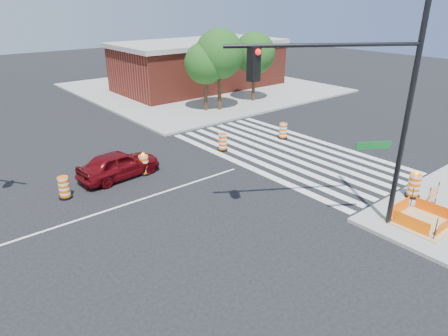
% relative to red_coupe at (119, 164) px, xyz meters
% --- Properties ---
extents(ground, '(120.00, 120.00, 0.00)m').
position_rel_red_coupe_xyz_m(ground, '(-1.88, -2.85, -0.70)').
color(ground, black).
rests_on(ground, ground).
extents(sidewalk_ne, '(22.00, 22.00, 0.15)m').
position_rel_red_coupe_xyz_m(sidewalk_ne, '(16.12, 15.15, -0.63)').
color(sidewalk_ne, gray).
rests_on(sidewalk_ne, ground).
extents(crosswalk_east, '(6.75, 13.50, 0.01)m').
position_rel_red_coupe_xyz_m(crosswalk_east, '(9.07, -2.85, -0.70)').
color(crosswalk_east, silver).
rests_on(crosswalk_east, ground).
extents(lane_centerline, '(14.00, 0.12, 0.01)m').
position_rel_red_coupe_xyz_m(lane_centerline, '(-1.88, -2.85, -0.70)').
color(lane_centerline, silver).
rests_on(lane_centerline, ground).
extents(excavation_pit, '(2.20, 2.20, 0.90)m').
position_rel_red_coupe_xyz_m(excavation_pit, '(7.12, -11.85, -0.48)').
color(excavation_pit, tan).
rests_on(excavation_pit, ground).
extents(brick_storefront, '(16.50, 8.50, 4.60)m').
position_rel_red_coupe_xyz_m(brick_storefront, '(16.12, 15.15, 1.62)').
color(brick_storefront, maroon).
rests_on(brick_storefront, ground).
extents(red_coupe, '(4.25, 2.03, 1.40)m').
position_rel_red_coupe_xyz_m(red_coupe, '(0.00, 0.00, 0.00)').
color(red_coupe, '#59070C').
rests_on(red_coupe, ground).
extents(signal_pole_se, '(5.67, 3.64, 8.73)m').
position_rel_red_coupe_xyz_m(signal_pole_se, '(4.55, -10.06, 4.64)').
color(signal_pole_se, black).
rests_on(signal_pole_se, ground).
extents(pit_drum, '(0.63, 0.63, 1.24)m').
position_rel_red_coupe_xyz_m(pit_drum, '(8.98, -10.53, -0.04)').
color(pit_drum, black).
rests_on(pit_drum, ground).
extents(barricade, '(0.86, 0.05, 1.01)m').
position_rel_red_coupe_xyz_m(barricade, '(8.72, -11.48, 0.00)').
color(barricade, '#FF6705').
rests_on(barricade, ground).
extents(tree_north_c, '(3.19, 3.17, 5.39)m').
position_rel_red_coupe_xyz_m(tree_north_c, '(11.03, 7.47, 2.91)').
color(tree_north_c, '#382314').
rests_on(tree_north_c, ground).
extents(tree_north_d, '(3.72, 3.72, 6.33)m').
position_rel_red_coupe_xyz_m(tree_north_d, '(12.04, 6.99, 3.55)').
color(tree_north_d, '#382314').
rests_on(tree_north_d, ground).
extents(tree_north_e, '(3.46, 3.46, 5.88)m').
position_rel_red_coupe_xyz_m(tree_north_e, '(16.23, 7.54, 3.24)').
color(tree_north_e, '#382314').
rests_on(tree_north_e, ground).
extents(median_drum_2, '(0.60, 0.60, 1.02)m').
position_rel_red_coupe_xyz_m(median_drum_2, '(-2.92, -0.55, -0.22)').
color(median_drum_2, black).
rests_on(median_drum_2, ground).
extents(median_drum_3, '(0.60, 0.60, 1.18)m').
position_rel_red_coupe_xyz_m(median_drum_3, '(1.14, -0.44, -0.21)').
color(median_drum_3, black).
rests_on(median_drum_3, ground).
extents(median_drum_4, '(0.60, 0.60, 1.02)m').
position_rel_red_coupe_xyz_m(median_drum_4, '(6.45, -0.25, -0.22)').
color(median_drum_4, black).
rests_on(median_drum_4, ground).
extents(median_drum_5, '(0.60, 0.60, 1.02)m').
position_rel_red_coupe_xyz_m(median_drum_5, '(10.84, -1.00, -0.22)').
color(median_drum_5, black).
rests_on(median_drum_5, ground).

